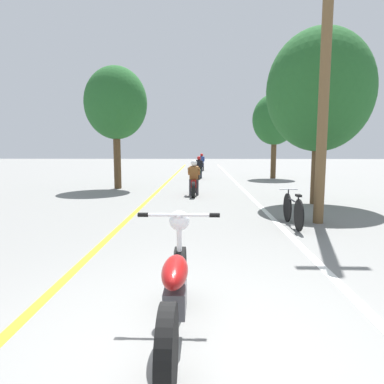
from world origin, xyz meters
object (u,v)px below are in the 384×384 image
utility_pole (325,69)px  motorcycle_rider_lead (194,182)px  motorcycle_foreground (175,290)px  motorcycle_rider_far (202,164)px  bicycle_parked (293,210)px  roadside_tree_right_far (275,120)px  roadside_tree_left (116,104)px  motorcycle_rider_mid (199,170)px  roadside_tree_right_near (320,91)px

utility_pole → motorcycle_rider_lead: utility_pole is taller
motorcycle_foreground → motorcycle_rider_far: size_ratio=1.09×
motorcycle_foreground → motorcycle_rider_lead: bearing=90.4°
motorcycle_foreground → bicycle_parked: 5.35m
roadside_tree_right_far → roadside_tree_left: bearing=-144.9°
roadside_tree_right_far → roadside_tree_left: roadside_tree_left is taller
motorcycle_rider_far → utility_pole: bearing=-81.8°
motorcycle_foreground → motorcycle_rider_mid: (0.07, 17.70, 0.05)m
motorcycle_foreground → motorcycle_rider_mid: bearing=89.8°
roadside_tree_right_near → roadside_tree_right_far: (0.66, 9.91, -0.07)m
motorcycle_foreground → roadside_tree_right_far: bearing=75.6°
roadside_tree_left → motorcycle_rider_far: bearing=73.3°
bicycle_parked → motorcycle_rider_lead: bearing=114.5°
motorcycle_rider_far → motorcycle_rider_mid: bearing=-91.3°
utility_pole → roadside_tree_right_far: utility_pole is taller
motorcycle_rider_mid → motorcycle_rider_far: size_ratio=1.02×
roadside_tree_left → motorcycle_foreground: roadside_tree_left is taller
motorcycle_rider_mid → bicycle_parked: bearing=-79.9°
roadside_tree_right_near → bicycle_parked: bearing=-115.6°
roadside_tree_right_near → motorcycle_rider_mid: (-3.90, 9.55, -3.09)m
utility_pole → motorcycle_foreground: 6.79m
utility_pole → roadside_tree_right_far: 12.99m
motorcycle_rider_lead → roadside_tree_right_far: bearing=59.5°
motorcycle_rider_lead → motorcycle_foreground: bearing=-89.6°
utility_pole → motorcycle_rider_far: 20.24m
roadside_tree_left → motorcycle_foreground: bearing=-73.8°
motorcycle_rider_mid → bicycle_parked: 13.11m
roadside_tree_right_near → motorcycle_foreground: 9.59m
motorcycle_rider_lead → roadside_tree_left: bearing=147.9°
motorcycle_rider_lead → motorcycle_rider_far: size_ratio=1.03×
utility_pole → motorcycle_rider_mid: size_ratio=3.55×
motorcycle_foreground → bicycle_parked: motorcycle_foreground is taller
roadside_tree_left → motorcycle_foreground: 13.23m
motorcycle_rider_lead → utility_pole: bearing=-57.6°
motorcycle_rider_mid → motorcycle_rider_far: motorcycle_rider_far is taller
utility_pole → motorcycle_foreground: bearing=-120.7°
roadside_tree_right_near → roadside_tree_left: (-7.54, 4.15, 0.17)m
roadside_tree_right_far → motorcycle_rider_lead: 9.72m
roadside_tree_right_far → motorcycle_rider_lead: bearing=-120.5°
utility_pole → motorcycle_rider_mid: utility_pole is taller
roadside_tree_right_near → motorcycle_foreground: size_ratio=2.61×
roadside_tree_left → motorcycle_rider_mid: (3.64, 5.40, -3.26)m
roadside_tree_right_near → motorcycle_rider_lead: 5.43m
motorcycle_rider_lead → bicycle_parked: 5.83m
roadside_tree_right_near → motorcycle_rider_lead: size_ratio=2.74×
roadside_tree_right_far → motorcycle_rider_mid: roadside_tree_right_far is taller
utility_pole → roadside_tree_left: utility_pole is taller
roadside_tree_right_near → roadside_tree_right_far: bearing=86.2°
roadside_tree_right_near → motorcycle_rider_mid: bearing=112.2°
utility_pole → bicycle_parked: bearing=-152.7°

